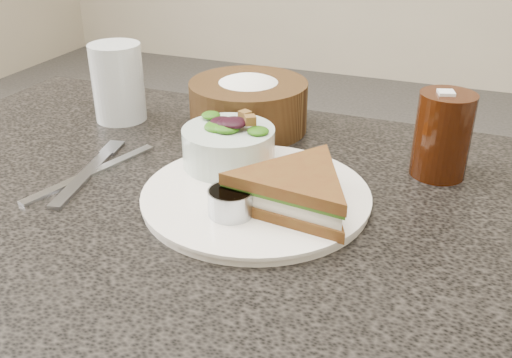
{
  "coord_description": "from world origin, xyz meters",
  "views": [
    {
      "loc": [
        0.29,
        -0.55,
        1.1
      ],
      "look_at": [
        0.07,
        0.02,
        0.78
      ],
      "focal_mm": 40.0,
      "sensor_mm": 36.0,
      "label": 1
    }
  ],
  "objects": [
    {
      "name": "dinner_plate",
      "position": [
        0.07,
        0.02,
        0.76
      ],
      "size": [
        0.28,
        0.28,
        0.01
      ],
      "primitive_type": "cylinder",
      "color": "white",
      "rests_on": "dining_table"
    },
    {
      "name": "sandwich",
      "position": [
        0.12,
        0.0,
        0.79
      ],
      "size": [
        0.2,
        0.2,
        0.05
      ],
      "primitive_type": null,
      "rotation": [
        0.0,
        0.0,
        -0.12
      ],
      "color": "#503615",
      "rests_on": "dinner_plate"
    },
    {
      "name": "salad_bowl",
      "position": [
        0.0,
        0.08,
        0.8
      ],
      "size": [
        0.13,
        0.13,
        0.07
      ],
      "primitive_type": null,
      "rotation": [
        0.0,
        0.0,
        0.09
      ],
      "color": "#B1C3B8",
      "rests_on": "dinner_plate"
    },
    {
      "name": "dressing_ramekin",
      "position": [
        0.06,
        -0.04,
        0.78
      ],
      "size": [
        0.06,
        0.06,
        0.03
      ],
      "primitive_type": "cylinder",
      "rotation": [
        0.0,
        0.0,
        0.2
      ],
      "color": "#A4ABB3",
      "rests_on": "dinner_plate"
    },
    {
      "name": "orange_wedge",
      "position": [
        0.1,
        0.09,
        0.78
      ],
      "size": [
        0.09,
        0.09,
        0.03
      ],
      "primitive_type": "cone",
      "rotation": [
        0.0,
        0.0,
        0.54
      ],
      "color": "#FF5D0F",
      "rests_on": "dinner_plate"
    },
    {
      "name": "fork",
      "position": [
        -0.17,
        -0.0,
        0.75
      ],
      "size": [
        0.05,
        0.18,
        0.0
      ],
      "primitive_type": "cube",
      "rotation": [
        0.0,
        0.0,
        0.2
      ],
      "color": "#9B9EA9",
      "rests_on": "dining_table"
    },
    {
      "name": "knife",
      "position": [
        -0.16,
        0.01,
        0.75
      ],
      "size": [
        0.07,
        0.21,
        0.0
      ],
      "primitive_type": "cube",
      "rotation": [
        0.0,
        0.0,
        -0.27
      ],
      "color": "#AFB1B5",
      "rests_on": "dining_table"
    },
    {
      "name": "bread_basket",
      "position": [
        -0.03,
        0.23,
        0.8
      ],
      "size": [
        0.23,
        0.23,
        0.1
      ],
      "primitive_type": null,
      "rotation": [
        0.0,
        0.0,
        -0.3
      ],
      "color": "#473116",
      "rests_on": "dining_table"
    },
    {
      "name": "cola_glass",
      "position": [
        0.27,
        0.18,
        0.81
      ],
      "size": [
        0.09,
        0.09,
        0.12
      ],
      "primitive_type": null,
      "rotation": [
        0.0,
        0.0,
        -0.38
      ],
      "color": "black",
      "rests_on": "dining_table"
    },
    {
      "name": "water_glass",
      "position": [
        -0.24,
        0.2,
        0.81
      ],
      "size": [
        0.11,
        0.11,
        0.12
      ],
      "primitive_type": "cylinder",
      "rotation": [
        0.0,
        0.0,
        -0.41
      ],
      "color": "silver",
      "rests_on": "dining_table"
    }
  ]
}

